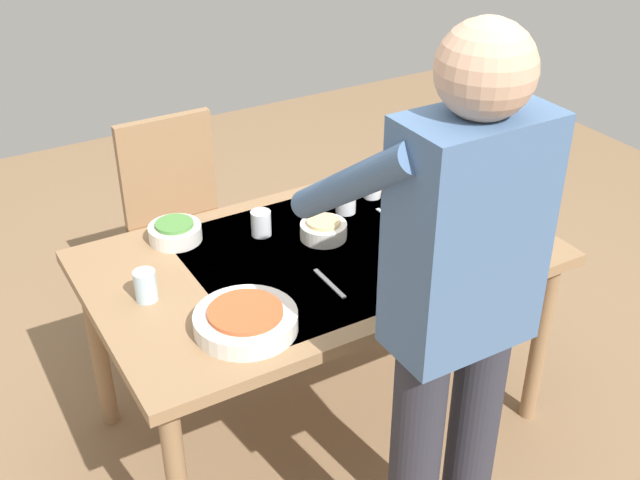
# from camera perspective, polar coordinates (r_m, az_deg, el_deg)

# --- Properties ---
(ground_plane) EXTENTS (6.00, 6.00, 0.00)m
(ground_plane) POSITION_cam_1_polar(r_m,az_deg,el_deg) (3.09, 0.00, -12.53)
(ground_plane) COLOR #846647
(dining_table) EXTENTS (1.52, 0.91, 0.73)m
(dining_table) POSITION_cam_1_polar(r_m,az_deg,el_deg) (2.68, 0.00, -2.26)
(dining_table) COLOR #93704C
(dining_table) RESTS_ON ground_plane
(chair_near) EXTENTS (0.40, 0.40, 0.91)m
(chair_near) POSITION_cam_1_polar(r_m,az_deg,el_deg) (3.33, -10.03, 1.85)
(chair_near) COLOR brown
(chair_near) RESTS_ON ground_plane
(person_server) EXTENTS (0.42, 0.61, 1.69)m
(person_server) POSITION_cam_1_polar(r_m,az_deg,el_deg) (2.01, 9.62, -4.75)
(person_server) COLOR #2D2D38
(person_server) RESTS_ON ground_plane
(wine_bottle) EXTENTS (0.07, 0.07, 0.30)m
(wine_bottle) POSITION_cam_1_polar(r_m,az_deg,el_deg) (2.34, 5.83, -2.48)
(wine_bottle) COLOR black
(wine_bottle) RESTS_ON dining_table
(wine_glass_left) EXTENTS (0.07, 0.07, 0.15)m
(wine_glass_left) POSITION_cam_1_polar(r_m,az_deg,el_deg) (3.19, 6.79, 6.84)
(wine_glass_left) COLOR white
(wine_glass_left) RESTS_ON dining_table
(wine_glass_right) EXTENTS (0.07, 0.07, 0.15)m
(wine_glass_right) POSITION_cam_1_polar(r_m,az_deg,el_deg) (2.63, 11.39, 0.89)
(wine_glass_right) COLOR white
(wine_glass_right) RESTS_ON dining_table
(water_cup_near_left) EXTENTS (0.07, 0.07, 0.10)m
(water_cup_near_left) POSITION_cam_1_polar(r_m,az_deg,el_deg) (2.45, -12.40, -3.21)
(water_cup_near_left) COLOR silver
(water_cup_near_left) RESTS_ON dining_table
(water_cup_near_right) EXTENTS (0.07, 0.07, 0.09)m
(water_cup_near_right) POSITION_cam_1_polar(r_m,az_deg,el_deg) (2.73, -4.25, 1.21)
(water_cup_near_right) COLOR silver
(water_cup_near_right) RESTS_ON dining_table
(water_cup_far_left) EXTENTS (0.07, 0.07, 0.11)m
(water_cup_far_left) POSITION_cam_1_polar(r_m,az_deg,el_deg) (2.86, 1.86, 2.98)
(water_cup_far_left) COLOR silver
(water_cup_far_left) RESTS_ON dining_table
(water_cup_far_right) EXTENTS (0.07, 0.07, 0.10)m
(water_cup_far_right) POSITION_cam_1_polar(r_m,az_deg,el_deg) (2.97, 3.77, 4.00)
(water_cup_far_right) COLOR silver
(water_cup_far_right) RESTS_ON dining_table
(serving_bowl_pasta) EXTENTS (0.30, 0.30, 0.07)m
(serving_bowl_pasta) POSITION_cam_1_polar(r_m,az_deg,el_deg) (2.29, -5.35, -5.73)
(serving_bowl_pasta) COLOR white
(serving_bowl_pasta) RESTS_ON dining_table
(side_bowl_salad) EXTENTS (0.18, 0.18, 0.07)m
(side_bowl_salad) POSITION_cam_1_polar(r_m,az_deg,el_deg) (2.74, -10.35, 0.60)
(side_bowl_salad) COLOR white
(side_bowl_salad) RESTS_ON dining_table
(side_bowl_bread) EXTENTS (0.16, 0.16, 0.07)m
(side_bowl_bread) POSITION_cam_1_polar(r_m,az_deg,el_deg) (2.71, 0.25, 0.77)
(side_bowl_bread) COLOR white
(side_bowl_bread) RESTS_ON dining_table
(dinner_plate_near) EXTENTS (0.23, 0.23, 0.01)m
(dinner_plate_near) POSITION_cam_1_polar(r_m,az_deg,el_deg) (2.94, 10.10, 2.29)
(dinner_plate_near) COLOR white
(dinner_plate_near) RESTS_ON dining_table
(dinner_plate_far) EXTENTS (0.23, 0.23, 0.01)m
(dinner_plate_far) POSITION_cam_1_polar(r_m,az_deg,el_deg) (2.62, 7.13, -1.26)
(dinner_plate_far) COLOR white
(dinner_plate_far) RESTS_ON dining_table
(table_knife) EXTENTS (0.03, 0.20, 0.00)m
(table_knife) POSITION_cam_1_polar(r_m,az_deg,el_deg) (2.84, 5.38, 1.45)
(table_knife) COLOR silver
(table_knife) RESTS_ON dining_table
(table_fork) EXTENTS (0.02, 0.18, 0.00)m
(table_fork) POSITION_cam_1_polar(r_m,az_deg,el_deg) (2.48, 0.68, -3.12)
(table_fork) COLOR silver
(table_fork) RESTS_ON dining_table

